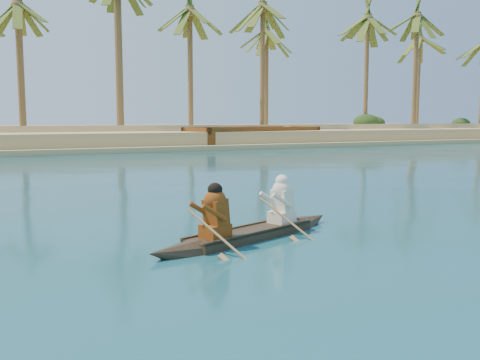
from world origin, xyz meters
name	(u,v)px	position (x,y,z in m)	size (l,w,h in m)	color
ground	(82,216)	(0.00, 0.00, 0.00)	(160.00, 160.00, 0.00)	#0C3C4F
shrub_cluster	(5,133)	(0.00, 31.50, 1.20)	(100.00, 6.00, 2.40)	#1A3A15
canoe	(251,225)	(2.45, -3.85, 0.25)	(4.73, 2.23, 1.32)	#372C1E
barge_right	(254,139)	(18.27, 25.82, 0.67)	(11.92, 5.87, 1.90)	brown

